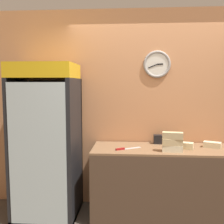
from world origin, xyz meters
TOP-DOWN VIEW (x-y plane):
  - wall_back at (-0.00, 1.25)m, footprint 5.20×0.09m
  - prep_counter at (0.00, 0.88)m, footprint 1.77×0.65m
  - beverage_cooler at (-1.48, 0.89)m, footprint 0.78×0.72m
  - sandwich_stack_bottom at (0.08, 0.69)m, footprint 0.25×0.13m
  - sandwich_stack_middle at (0.08, 0.69)m, footprint 0.24×0.12m
  - sandwich_stack_top at (0.08, 0.69)m, footprint 0.25×0.13m
  - sandwich_flat_left at (0.26, 0.85)m, footprint 0.22×0.16m
  - sandwich_flat_right at (0.62, 0.94)m, footprint 0.23×0.18m
  - chefs_knife at (-0.48, 0.77)m, footprint 0.32×0.21m
  - condiment_jar at (0.15, 1.11)m, footprint 0.10×0.10m
  - napkin_dispenser at (-0.04, 1.12)m, footprint 0.11×0.09m

SIDE VIEW (x-z plane):
  - prep_counter at x=0.00m, z-range 0.00..0.90m
  - chefs_knife at x=-0.48m, z-range 0.90..0.92m
  - sandwich_flat_right at x=0.62m, z-range 0.90..0.97m
  - sandwich_stack_bottom at x=0.08m, z-range 0.90..0.98m
  - sandwich_flat_left at x=0.26m, z-range 0.90..0.98m
  - condiment_jar at x=0.15m, z-range 0.90..1.02m
  - napkin_dispenser at x=-0.04m, z-range 0.90..1.02m
  - sandwich_stack_middle at x=0.08m, z-range 0.98..1.06m
  - beverage_cooler at x=-1.48m, z-range 0.10..2.05m
  - sandwich_stack_top at x=0.08m, z-range 1.06..1.14m
  - wall_back at x=0.00m, z-range 0.00..2.70m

